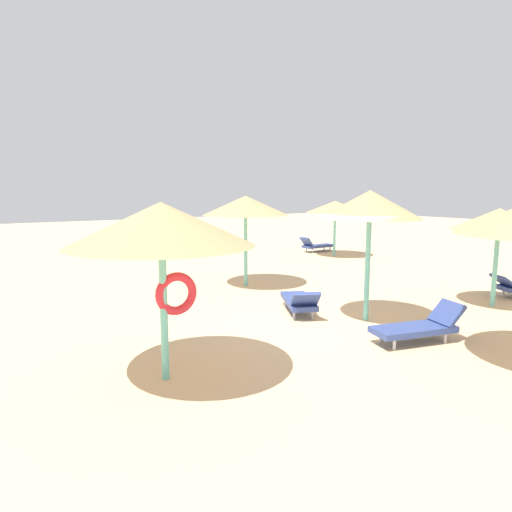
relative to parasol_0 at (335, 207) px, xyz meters
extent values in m
plane|color=#DBBA8C|center=(-7.59, -7.70, -2.30)|extent=(80.00, 80.00, 0.00)
cylinder|color=#6BC6BC|center=(0.00, 0.00, -1.23)|extent=(0.12, 0.12, 2.14)
cone|color=tan|center=(0.00, 0.00, 0.01)|extent=(2.72, 2.72, 0.53)
cylinder|color=#6BC6BC|center=(-6.68, -7.98, -1.05)|extent=(0.12, 0.12, 2.49)
cone|color=tan|center=(-6.68, -7.98, 0.42)|extent=(2.35, 2.35, 0.64)
cylinder|color=#6BC6BC|center=(-2.93, -8.98, -1.24)|extent=(0.12, 0.12, 2.11)
cone|color=tan|center=(-2.93, -8.98, 0.00)|extent=(2.35, 2.35, 0.57)
cylinder|color=#6BC6BC|center=(-11.87, -8.43, -1.16)|extent=(0.12, 0.12, 2.27)
cone|color=tan|center=(-11.87, -8.43, 0.21)|extent=(2.90, 2.90, 0.68)
torus|color=red|center=(-11.65, -8.43, -0.92)|extent=(0.70, 0.15, 0.70)
cylinder|color=#6BC6BC|center=(-6.99, -3.20, -1.12)|extent=(0.12, 0.12, 2.37)
cone|color=tan|center=(-6.99, -3.20, 0.27)|extent=(2.71, 2.71, 0.61)
cube|color=#33478C|center=(0.42, 1.57, -2.02)|extent=(1.71, 0.66, 0.12)
cube|color=#33478C|center=(-0.38, 1.56, -1.75)|extent=(0.42, 0.64, 0.47)
cylinder|color=silver|center=(-0.17, 1.34, -2.19)|extent=(0.06, 0.06, 0.22)
cylinder|color=silver|center=(-0.18, 1.78, -2.19)|extent=(0.06, 0.06, 0.22)
cylinder|color=silver|center=(1.03, 1.35, -2.19)|extent=(0.06, 0.06, 0.22)
cylinder|color=silver|center=(1.02, 1.79, -2.19)|extent=(0.06, 0.06, 0.22)
cube|color=#33478C|center=(-7.10, -9.59, -2.02)|extent=(1.81, 1.07, 0.12)
cube|color=#33478C|center=(-6.33, -9.81, -1.76)|extent=(0.59, 0.73, 0.46)
cylinder|color=silver|center=(-6.46, -9.54, -2.19)|extent=(0.06, 0.06, 0.22)
cylinder|color=silver|center=(-6.58, -9.97, -2.19)|extent=(0.06, 0.06, 0.22)
cylinder|color=silver|center=(-7.62, -9.22, -2.19)|extent=(0.06, 0.06, 0.22)
cylinder|color=silver|center=(-7.74, -9.65, -2.19)|extent=(0.06, 0.06, 0.22)
cube|color=#33478C|center=(-7.56, -6.55, -2.02)|extent=(1.36, 1.80, 0.12)
cube|color=#33478C|center=(-7.93, -7.25, -1.77)|extent=(0.78, 0.71, 0.43)
cylinder|color=silver|center=(-7.64, -7.18, -2.19)|extent=(0.06, 0.06, 0.22)
cylinder|color=silver|center=(-8.03, -6.98, -2.19)|extent=(0.06, 0.06, 0.22)
cylinder|color=silver|center=(-7.08, -6.12, -2.19)|extent=(0.06, 0.06, 0.22)
cylinder|color=silver|center=(-7.47, -5.91, -2.19)|extent=(0.06, 0.06, 0.22)
cube|color=#33478C|center=(-1.80, -8.68, -1.81)|extent=(0.73, 0.80, 0.37)
cylinder|color=silver|center=(-1.53, -8.57, -2.19)|extent=(0.06, 0.06, 0.22)
cube|color=brown|center=(-6.57, 6.00, -1.85)|extent=(1.51, 0.42, 0.08)
cube|color=brown|center=(-7.12, 5.99, -2.09)|extent=(0.13, 0.36, 0.41)
cube|color=brown|center=(-6.02, 6.01, -2.09)|extent=(0.13, 0.36, 0.41)
camera|label=1|loc=(-14.39, -14.80, 0.70)|focal=30.59mm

